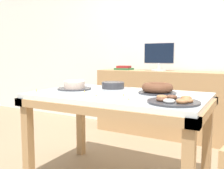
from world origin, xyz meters
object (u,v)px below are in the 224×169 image
tealight_centre (129,101)px  tealight_left_edge (96,97)px  computer_monitor (159,57)px  tealight_right_edge (85,93)px  pastry_platter (174,101)px  plate_stack (113,85)px  cake_chocolate_round (74,86)px  tealight_near_cakes (124,97)px  book_stack (124,68)px  cake_golden_bundt (157,89)px  tealight_near_front (37,92)px

tealight_centre → tealight_left_edge: size_ratio=1.00×
computer_monitor → tealight_right_edge: 1.66m
pastry_platter → plate_stack: plate_stack is taller
cake_chocolate_round → plate_stack: size_ratio=1.47×
tealight_near_cakes → tealight_centre: 0.16m
book_stack → cake_golden_bundt: 1.62m
computer_monitor → tealight_right_edge: (-0.06, -1.64, -0.29)m
tealight_right_edge → cake_golden_bundt: bearing=34.1°
book_stack → tealight_near_cakes: size_ratio=6.30×
pastry_platter → tealight_near_front: (-1.09, -0.12, -0.00)m
tealight_near_front → tealight_right_edge: bearing=21.2°
computer_monitor → tealight_left_edge: 1.78m
tealight_near_cakes → tealight_right_edge: 0.35m
tealight_right_edge → tealight_near_cakes: bearing=-2.7°
computer_monitor → tealight_near_cakes: computer_monitor is taller
book_stack → pastry_platter: book_stack is taller
book_stack → plate_stack: (0.48, -1.21, -0.10)m
computer_monitor → tealight_near_front: (-0.43, -1.78, -0.29)m
tealight_near_front → tealight_left_edge: 0.55m
cake_golden_bundt → tealight_centre: cake_golden_bundt is taller
book_stack → cake_golden_bundt: book_stack is taller
book_stack → tealight_near_cakes: book_stack is taller
cake_chocolate_round → tealight_right_edge: bearing=-39.1°
tealight_centre → cake_chocolate_round: bearing=153.4°
cake_chocolate_round → tealight_near_front: size_ratio=7.72×
tealight_left_edge → tealight_near_front: bearing=-177.2°
plate_stack → tealight_right_edge: (-0.02, -0.43, -0.02)m
computer_monitor → plate_stack: 1.24m
tealight_near_cakes → tealight_centre: same height
tealight_centre → tealight_left_edge: bearing=173.9°
tealight_near_cakes → tealight_near_front: size_ratio=1.00×
pastry_platter → plate_stack: (-0.70, 0.46, 0.02)m
book_stack → cake_chocolate_round: bearing=-82.1°
cake_golden_bundt → tealight_near_front: 0.98m
tealight_right_edge → pastry_platter: bearing=-2.2°
tealight_left_edge → cake_chocolate_round: bearing=143.4°
tealight_near_cakes → tealight_centre: (0.10, -0.13, 0.00)m
tealight_centre → tealight_near_front: 0.83m
tealight_near_cakes → tealight_centre: bearing=-52.1°
tealight_near_front → pastry_platter: bearing=6.1°
cake_chocolate_round → tealight_near_cakes: (0.62, -0.23, -0.02)m
computer_monitor → cake_golden_bundt: bearing=-72.1°
book_stack → plate_stack: book_stack is taller
book_stack → tealight_centre: 2.01m
book_stack → plate_stack: bearing=-68.3°
pastry_platter → cake_golden_bundt: bearing=122.9°
tealight_centre → tealight_near_front: size_ratio=1.00×
book_stack → cake_chocolate_round: 1.44m
cake_golden_bundt → tealight_centre: size_ratio=7.67×
cake_chocolate_round → tealight_near_cakes: size_ratio=7.72×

